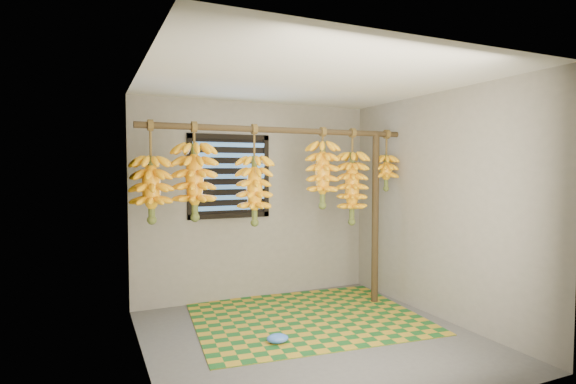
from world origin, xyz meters
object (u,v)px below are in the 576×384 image
plastic_bag (278,338)px  banana_bunch_c (254,190)px  banana_bunch_d (323,175)px  support_post (375,219)px  woven_mat (307,317)px  banana_bunch_f (386,172)px  banana_bunch_e (352,188)px  banana_bunch_a (151,189)px  banana_bunch_b (195,182)px

plastic_bag → banana_bunch_c: bearing=86.8°
banana_bunch_d → support_post: bearing=0.0°
plastic_bag → banana_bunch_d: (0.84, 0.71, 1.47)m
support_post → plastic_bag: size_ratio=9.80×
woven_mat → banana_bunch_d: banana_bunch_d is taller
banana_bunch_f → banana_bunch_c: bearing=180.0°
plastic_bag → banana_bunch_c: (0.04, 0.71, 1.32)m
plastic_bag → banana_bunch_f: 2.38m
woven_mat → banana_bunch_f: 1.93m
banana_bunch_e → banana_bunch_c: bearing=180.0°
banana_bunch_a → banana_bunch_f: same height
banana_bunch_b → banana_bunch_d: (1.43, 0.00, 0.06)m
woven_mat → banana_bunch_f: banana_bunch_f is taller
banana_bunch_c → banana_bunch_d: same height
support_post → plastic_bag: support_post is taller
banana_bunch_d → woven_mat: bearing=-148.7°
plastic_bag → banana_bunch_b: banana_bunch_b is taller
woven_mat → banana_bunch_c: 1.47m
support_post → banana_bunch_c: size_ratio=1.92×
support_post → woven_mat: 1.41m
plastic_bag → banana_bunch_c: size_ratio=0.20×
plastic_bag → banana_bunch_f: bearing=22.5°
plastic_bag → banana_bunch_d: size_ratio=0.23×
banana_bunch_e → banana_bunch_d: bearing=180.0°
banana_bunch_b → banana_bunch_c: size_ratio=0.92×
woven_mat → plastic_bag: 0.78m
banana_bunch_a → banana_bunch_f: 2.70m
woven_mat → banana_bunch_e: size_ratio=2.15×
banana_bunch_d → banana_bunch_b: bearing=180.0°
banana_bunch_c → woven_mat: bearing=-17.8°
banana_bunch_a → banana_bunch_b: 0.42m
banana_bunch_b → banana_bunch_d: same height
banana_bunch_a → banana_bunch_c: size_ratio=0.93×
plastic_bag → banana_bunch_b: bearing=129.6°
woven_mat → banana_bunch_a: 2.10m
banana_bunch_c → banana_bunch_e: 1.19m
banana_bunch_d → banana_bunch_e: size_ratio=0.81×
banana_bunch_b → banana_bunch_e: size_ratio=0.88×
banana_bunch_e → banana_bunch_f: (0.47, 0.00, 0.18)m
support_post → plastic_bag: 1.95m
banana_bunch_f → banana_bunch_a: bearing=180.0°
plastic_bag → woven_mat: bearing=43.6°
banana_bunch_a → banana_bunch_e: size_ratio=0.88×
banana_bunch_d → plastic_bag: bearing=-140.1°
banana_bunch_c → banana_bunch_e: same height
banana_bunch_a → woven_mat: bearing=-6.2°
plastic_bag → banana_bunch_d: banana_bunch_d is taller
woven_mat → banana_bunch_e: banana_bunch_e is taller
banana_bunch_b → support_post: bearing=0.0°
banana_bunch_b → banana_bunch_e: same height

